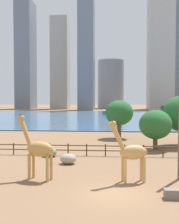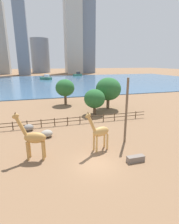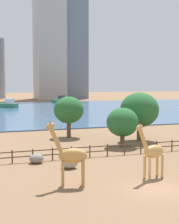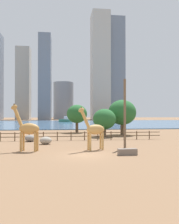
% 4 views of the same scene
% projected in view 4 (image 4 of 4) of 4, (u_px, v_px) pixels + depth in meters
% --- Properties ---
extents(ground_plane, '(400.00, 400.00, 0.00)m').
position_uv_depth(ground_plane, '(67.00, 123.00, 100.09)').
color(ground_plane, brown).
extents(harbor_water, '(180.00, 86.00, 0.20)m').
position_uv_depth(harbor_water, '(68.00, 123.00, 97.12)').
color(harbor_water, '#3D6084').
rests_on(harbor_water, ground).
extents(giraffe_tall, '(3.27, 1.44, 5.05)m').
position_uv_depth(giraffe_tall, '(28.00, 129.00, 22.82)').
color(giraffe_tall, '#C18C47').
rests_on(giraffe_tall, ground).
extents(giraffe_companion, '(3.13, 1.35, 4.73)m').
position_uv_depth(giraffe_companion, '(94.00, 129.00, 23.61)').
color(giraffe_companion, tan).
rests_on(giraffe_companion, ground).
extents(utility_pole, '(0.28, 0.28, 7.96)m').
position_uv_depth(utility_pole, '(125.00, 113.00, 25.21)').
color(utility_pole, brown).
rests_on(utility_pole, ground).
extents(boulder_near_fence, '(1.42, 1.24, 0.93)m').
position_uv_depth(boulder_near_fence, '(30.00, 138.00, 31.00)').
color(boulder_near_fence, gray).
rests_on(boulder_near_fence, ground).
extents(boulder_by_pole, '(1.54, 1.29, 0.96)m').
position_uv_depth(boulder_by_pole, '(46.00, 140.00, 28.23)').
color(boulder_by_pole, gray).
rests_on(boulder_by_pole, ground).
extents(feeding_trough, '(1.80, 0.60, 0.60)m').
position_uv_depth(feeding_trough, '(127.00, 152.00, 20.63)').
color(feeding_trough, '#72665B').
rests_on(feeding_trough, ground).
extents(enclosure_fence, '(26.12, 0.14, 1.30)m').
position_uv_depth(enclosure_fence, '(74.00, 135.00, 32.56)').
color(enclosure_fence, '#4C3826').
rests_on(enclosure_fence, ground).
extents(tree_left_large, '(5.28, 5.28, 6.63)m').
position_uv_depth(tree_left_large, '(122.00, 113.00, 41.37)').
color(tree_left_large, brown).
rests_on(tree_left_large, ground).
extents(tree_center_broad, '(4.34, 4.34, 5.95)m').
position_uv_depth(tree_center_broad, '(77.00, 114.00, 46.55)').
color(tree_center_broad, brown).
rests_on(tree_center_broad, ground).
extents(tree_right_tall, '(3.96, 3.96, 4.84)m').
position_uv_depth(tree_right_tall, '(104.00, 119.00, 37.72)').
color(tree_right_tall, brown).
rests_on(tree_right_tall, ground).
extents(boat_ferry, '(6.72, 6.06, 2.94)m').
position_uv_depth(boat_ferry, '(66.00, 120.00, 109.03)').
color(boat_ferry, '#337259').
rests_on(boat_ferry, harbor_water).
extents(boat_sailboat, '(6.95, 5.15, 5.94)m').
position_uv_depth(boat_sailboat, '(103.00, 119.00, 134.64)').
color(boat_sailboat, '#337259').
rests_on(boat_sailboat, harbor_water).
extents(skyline_tower_needle, '(14.05, 15.87, 84.86)m').
position_uv_depth(skyline_tower_needle, '(100.00, 66.00, 173.82)').
color(skyline_tower_needle, '#B7B2A8').
rests_on(skyline_tower_needle, ground).
extents(skyline_block_central, '(10.37, 11.96, 55.61)m').
position_uv_depth(skyline_block_central, '(23.00, 84.00, 169.23)').
color(skyline_block_central, '#ADA89E').
rests_on(skyline_block_central, ground).
extents(skyline_tower_glass, '(12.52, 13.85, 82.06)m').
position_uv_depth(skyline_tower_glass, '(116.00, 69.00, 177.62)').
color(skyline_tower_glass, slate).
rests_on(skyline_tower_glass, ground).
extents(skyline_block_left, '(8.38, 14.33, 59.65)m').
position_uv_depth(skyline_block_left, '(45.00, 78.00, 153.84)').
color(skyline_block_left, slate).
rests_on(skyline_block_left, ground).
extents(skyline_block_right, '(17.06, 17.06, 31.30)m').
position_uv_depth(skyline_block_right, '(64.00, 101.00, 186.54)').
color(skyline_block_right, gray).
rests_on(skyline_block_right, ground).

